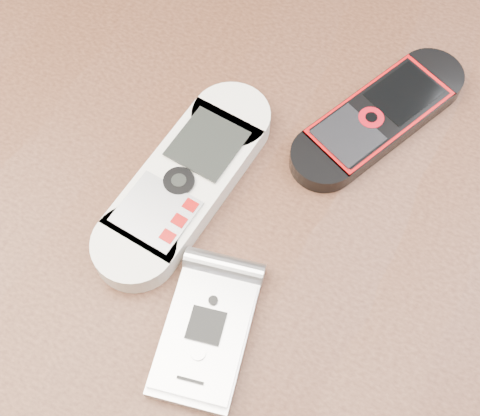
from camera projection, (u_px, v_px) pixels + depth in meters
name	position (u px, v px, depth m)	size (l,w,h in m)	color
ground	(237.00, 408.00, 1.14)	(4.00, 4.00, 0.00)	#472B19
table	(235.00, 267.00, 0.57)	(1.20, 0.80, 0.75)	black
nokia_white	(185.00, 180.00, 0.47)	(0.06, 0.18, 0.02)	silver
nokia_black_red	(379.00, 117.00, 0.50)	(0.05, 0.16, 0.02)	black
motorola_razr	(205.00, 333.00, 0.42)	(0.05, 0.10, 0.02)	silver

